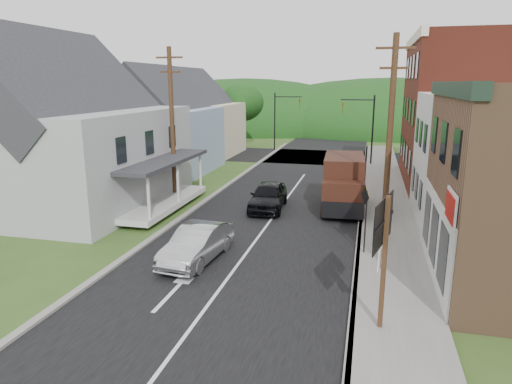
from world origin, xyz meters
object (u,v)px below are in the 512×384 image
Objects in this scene: delivery_van at (343,183)px; route_sign_cluster at (383,244)px; warning_sign at (366,211)px; dark_sedan at (268,196)px; silver_sedan at (197,244)px.

route_sign_cluster reaches higher than delivery_van.
delivery_van is 1.95× the size of warning_sign.
warning_sign is at bearing -51.44° from dark_sedan.
route_sign_cluster is 6.02m from warning_sign.
route_sign_cluster is 1.39× the size of warning_sign.
silver_sedan is 0.96× the size of dark_sedan.
delivery_van is at bearing 111.61° from route_sign_cluster.
warning_sign is at bearing -82.65° from delivery_van.
route_sign_cluster reaches higher than silver_sedan.
route_sign_cluster is at bearing -23.03° from silver_sedan.
silver_sedan is 8.16m from route_sign_cluster.
delivery_van reaches higher than warning_sign.
delivery_van is (4.10, 0.99, 0.75)m from dark_sedan.
route_sign_cluster is at bearing -85.09° from delivery_van.
warning_sign is (-0.52, 5.96, -0.73)m from route_sign_cluster.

